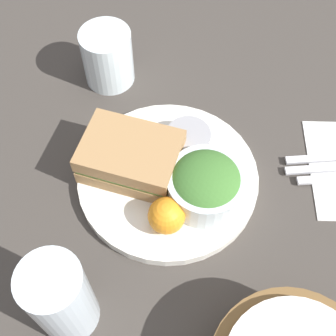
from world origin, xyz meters
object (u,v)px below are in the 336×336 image
object	(u,v)px
salad_bowl	(206,184)
drink_glass	(61,299)
sandwich	(131,157)
dressing_cup	(188,140)
water_glass	(108,57)
plate	(168,178)

from	to	relation	value
salad_bowl	drink_glass	distance (m)	0.24
sandwich	dressing_cup	world-z (taller)	sandwich
salad_bowl	dressing_cup	bearing A→B (deg)	-74.31
salad_bowl	dressing_cup	size ratio (longest dim) A/B	1.64
salad_bowl	drink_glass	world-z (taller)	drink_glass
salad_bowl	water_glass	distance (m)	0.28
dressing_cup	plate	bearing A→B (deg)	61.24
plate	water_glass	world-z (taller)	water_glass
plate	dressing_cup	size ratio (longest dim) A/B	3.99
dressing_cup	drink_glass	distance (m)	0.29
dressing_cup	water_glass	distance (m)	0.20
plate	sandwich	xyz separation A→B (m)	(0.05, -0.01, 0.04)
plate	drink_glass	xyz separation A→B (m)	(0.12, 0.20, 0.06)
plate	drink_glass	bearing A→B (deg)	59.28
plate	sandwich	size ratio (longest dim) A/B	1.68
salad_bowl	water_glass	size ratio (longest dim) A/B	1.13
sandwich	dressing_cup	bearing A→B (deg)	-154.63
sandwich	water_glass	world-z (taller)	water_glass
sandwich	water_glass	distance (m)	0.20
sandwich	salad_bowl	size ratio (longest dim) A/B	1.45
sandwich	drink_glass	size ratio (longest dim) A/B	1.12
salad_bowl	dressing_cup	xyz separation A→B (m)	(0.02, -0.08, -0.01)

